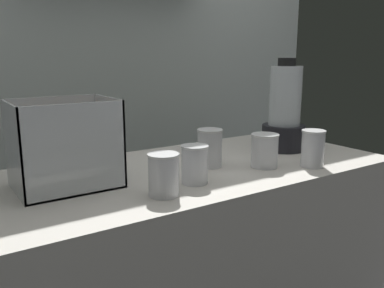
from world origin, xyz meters
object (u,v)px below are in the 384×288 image
at_px(juice_cup_carrot_middle, 210,150).
at_px(juice_cup_beet_right, 265,153).
at_px(juice_cup_pomegranate_left, 195,166).
at_px(juice_cup_mango_far_right, 313,151).
at_px(blender_pitcher, 284,114).
at_px(juice_cup_carrot_far_left, 164,177).
at_px(carrot_display_bin, 68,160).

distance_m(juice_cup_carrot_middle, juice_cup_beet_right, 0.19).
bearing_deg(juice_cup_pomegranate_left, juice_cup_mango_far_right, -8.94).
bearing_deg(juice_cup_pomegranate_left, blender_pitcher, 17.27).
distance_m(juice_cup_carrot_far_left, juice_cup_beet_right, 0.43).
height_order(juice_cup_carrot_middle, juice_cup_mango_far_right, juice_cup_carrot_middle).
bearing_deg(juice_cup_pomegranate_left, carrot_display_bin, 149.99).
bearing_deg(juice_cup_carrot_far_left, juice_cup_mango_far_right, -2.51).
bearing_deg(blender_pitcher, juice_cup_mango_far_right, -113.69).
height_order(juice_cup_carrot_far_left, juice_cup_beet_right, juice_cup_carrot_far_left).
bearing_deg(juice_cup_pomegranate_left, juice_cup_carrot_middle, 40.88).
bearing_deg(juice_cup_carrot_far_left, juice_cup_beet_right, 8.19).
relative_size(juice_cup_carrot_far_left, juice_cup_carrot_middle, 0.91).
relative_size(juice_cup_beet_right, juice_cup_mango_far_right, 0.91).
distance_m(blender_pitcher, juice_cup_beet_right, 0.30).
xyz_separation_m(blender_pitcher, juice_cup_mango_far_right, (-0.10, -0.24, -0.09)).
height_order(juice_cup_carrot_far_left, juice_cup_carrot_middle, juice_cup_carrot_middle).
distance_m(blender_pitcher, juice_cup_pomegranate_left, 0.57).
distance_m(carrot_display_bin, juice_cup_pomegranate_left, 0.37).
height_order(carrot_display_bin, blender_pitcher, blender_pitcher).
relative_size(carrot_display_bin, juice_cup_carrot_far_left, 2.41).
distance_m(carrot_display_bin, juice_cup_mango_far_right, 0.80).
bearing_deg(blender_pitcher, juice_cup_pomegranate_left, -162.73).
height_order(blender_pitcher, juice_cup_mango_far_right, blender_pitcher).
bearing_deg(juice_cup_carrot_middle, juice_cup_pomegranate_left, -139.12).
bearing_deg(juice_cup_carrot_far_left, carrot_display_bin, 129.57).
xyz_separation_m(juice_cup_pomegranate_left, juice_cup_beet_right, (0.30, 0.02, -0.00)).
xyz_separation_m(carrot_display_bin, blender_pitcher, (0.86, -0.02, 0.07)).
bearing_deg(juice_cup_mango_far_right, blender_pitcher, 66.31).
relative_size(juice_cup_pomegranate_left, juice_cup_carrot_middle, 0.89).
relative_size(juice_cup_carrot_far_left, juice_cup_pomegranate_left, 1.02).
bearing_deg(blender_pitcher, juice_cup_beet_right, -148.34).
distance_m(juice_cup_pomegranate_left, juice_cup_beet_right, 0.30).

